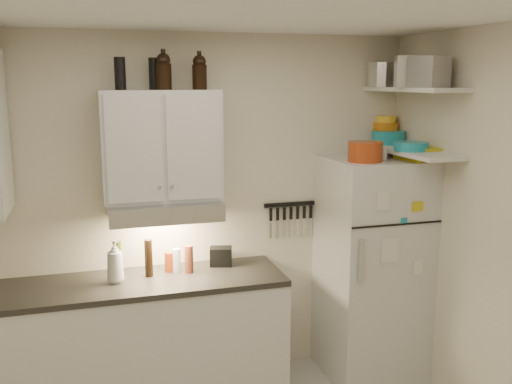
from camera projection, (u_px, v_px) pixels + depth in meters
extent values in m
cube|color=white|center=(260.00, 2.00, 2.58)|extent=(3.20, 3.00, 0.02)
cube|color=beige|center=(201.00, 212.00, 4.25)|extent=(3.20, 0.02, 2.60)
cube|color=silver|center=(134.00, 347.00, 3.97)|extent=(2.10, 0.60, 0.88)
cube|color=#292723|center=(131.00, 284.00, 3.88)|extent=(2.10, 0.62, 0.04)
cube|color=silver|center=(161.00, 145.00, 3.90)|extent=(0.80, 0.33, 0.75)
cube|color=silver|center=(164.00, 209.00, 3.92)|extent=(0.76, 0.46, 0.12)
cube|color=silver|center=(372.00, 268.00, 4.36)|extent=(0.70, 0.68, 1.70)
cube|color=silver|center=(413.00, 89.00, 4.03)|extent=(0.30, 0.95, 0.03)
cube|color=silver|center=(410.00, 151.00, 4.11)|extent=(0.30, 0.95, 0.03)
cube|color=black|center=(290.00, 204.00, 4.42)|extent=(0.42, 0.02, 0.03)
cylinder|color=#973411|center=(365.00, 152.00, 4.00)|extent=(0.30, 0.30, 0.14)
cube|color=gold|center=(418.00, 154.00, 4.08)|extent=(0.25, 0.30, 0.09)
cylinder|color=silver|center=(383.00, 153.00, 4.10)|extent=(0.07, 0.07, 0.10)
cylinder|color=silver|center=(383.00, 75.00, 4.33)|extent=(0.27, 0.27, 0.18)
cube|color=#AAAAAD|center=(411.00, 72.00, 3.91)|extent=(0.27, 0.26, 0.21)
cube|color=#AAAAAD|center=(429.00, 72.00, 3.76)|extent=(0.26, 0.26, 0.20)
cylinder|color=teal|center=(388.00, 137.00, 4.45)|extent=(0.25, 0.25, 0.10)
cylinder|color=orange|center=(386.00, 126.00, 4.52)|extent=(0.20, 0.20, 0.06)
cylinder|color=yellow|center=(386.00, 119.00, 4.51)|extent=(0.16, 0.16, 0.05)
cylinder|color=teal|center=(411.00, 146.00, 4.02)|extent=(0.28, 0.28, 0.06)
cylinder|color=black|center=(154.00, 74.00, 3.83)|extent=(0.08, 0.08, 0.21)
cylinder|color=black|center=(120.00, 74.00, 3.72)|extent=(0.09, 0.09, 0.21)
imported|color=silver|center=(115.00, 259.00, 3.82)|extent=(0.16, 0.16, 0.33)
cylinder|color=brown|center=(189.00, 259.00, 4.03)|extent=(0.08, 0.08, 0.20)
cylinder|color=#506A1A|center=(119.00, 261.00, 3.87)|extent=(0.07, 0.07, 0.27)
cylinder|color=black|center=(149.00, 258.00, 3.95)|extent=(0.06, 0.06, 0.26)
cylinder|color=silver|center=(177.00, 260.00, 4.05)|extent=(0.06, 0.06, 0.17)
cylinder|color=#973411|center=(170.00, 262.00, 4.06)|extent=(0.07, 0.07, 0.14)
cube|color=black|center=(221.00, 256.00, 4.20)|extent=(0.18, 0.15, 0.14)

